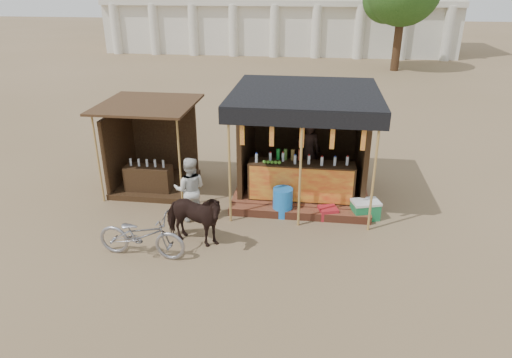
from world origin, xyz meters
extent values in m
plane|color=#846B4C|center=(0.00, 0.00, 0.00)|extent=(120.00, 120.00, 0.00)
cube|color=brown|center=(1.00, 3.50, 0.11)|extent=(3.40, 2.80, 0.22)
cube|color=brown|center=(1.00, 1.95, 0.10)|extent=(3.40, 0.35, 0.20)
cube|color=#3C2A16|center=(1.00, 2.55, 0.69)|extent=(2.60, 0.55, 0.95)
cube|color=red|center=(1.00, 2.27, 0.69)|extent=(2.50, 0.02, 0.88)
cube|color=#3C2A16|center=(1.00, 4.75, 1.47)|extent=(3.00, 0.12, 2.50)
cube|color=#3C2A16|center=(-0.50, 3.50, 1.47)|extent=(0.12, 2.50, 2.50)
cube|color=#3C2A16|center=(2.50, 3.50, 1.47)|extent=(0.12, 2.50, 2.50)
cube|color=black|center=(1.00, 3.30, 2.75)|extent=(3.60, 3.60, 0.06)
cube|color=black|center=(1.00, 1.52, 2.57)|extent=(3.60, 0.06, 0.36)
cylinder|color=tan|center=(-0.60, 1.55, 1.38)|extent=(0.06, 0.06, 2.75)
cylinder|color=tan|center=(1.00, 1.55, 1.38)|extent=(0.06, 0.06, 2.75)
cylinder|color=tan|center=(2.60, 1.55, 1.38)|extent=(0.06, 0.06, 2.75)
cube|color=red|center=(-0.30, 1.55, 2.20)|extent=(0.10, 0.02, 0.55)
cube|color=red|center=(0.35, 1.55, 2.20)|extent=(0.10, 0.02, 0.55)
cube|color=red|center=(1.00, 1.55, 2.20)|extent=(0.10, 0.02, 0.55)
cube|color=red|center=(1.65, 1.55, 2.20)|extent=(0.10, 0.02, 0.55)
cube|color=red|center=(2.30, 1.55, 2.20)|extent=(0.10, 0.02, 0.55)
imported|color=black|center=(1.12, 3.60, 1.08)|extent=(0.68, 0.49, 1.72)
cube|color=#3C2A16|center=(-3.00, 3.20, 0.07)|extent=(2.00, 2.00, 0.15)
cube|color=#3C2A16|center=(-3.00, 4.15, 1.05)|extent=(1.90, 0.10, 2.10)
cube|color=#3C2A16|center=(-3.95, 3.20, 1.05)|extent=(0.10, 1.90, 2.10)
cube|color=#472D19|center=(-3.00, 3.10, 2.35)|extent=(2.40, 2.40, 0.06)
cylinder|color=tan|center=(-4.05, 2.15, 1.18)|extent=(0.05, 0.05, 2.35)
cylinder|color=tan|center=(-1.95, 2.15, 1.18)|extent=(0.05, 0.05, 2.35)
cube|color=#3C2A16|center=(-3.00, 2.70, 0.40)|extent=(1.20, 0.50, 0.80)
imported|color=black|center=(-1.19, 0.43, 0.62)|extent=(1.59, 1.01, 1.24)
imported|color=gray|center=(-2.13, -0.15, 0.49)|extent=(1.89, 0.76, 0.98)
imported|color=silver|center=(-1.54, 1.50, 0.79)|extent=(0.84, 0.70, 1.57)
cylinder|color=blue|center=(0.60, 2.00, 0.35)|extent=(0.59, 0.59, 0.71)
cube|color=#AF1D28|center=(1.69, 2.00, 0.14)|extent=(0.52, 0.49, 0.27)
cube|color=#1C7F47|center=(2.57, 2.10, 0.20)|extent=(0.72, 0.58, 0.40)
cube|color=white|center=(2.57, 2.10, 0.43)|extent=(0.74, 0.61, 0.06)
cube|color=silver|center=(-2.00, 26.40, 3.70)|extent=(26.00, 0.50, 0.40)
cylinder|color=silver|center=(-14.00, 26.40, 1.80)|extent=(0.70, 0.70, 3.60)
cylinder|color=silver|center=(-11.00, 26.40, 1.80)|extent=(0.70, 0.70, 3.60)
cylinder|color=silver|center=(-8.00, 26.40, 1.80)|extent=(0.70, 0.70, 3.60)
cylinder|color=silver|center=(-5.00, 26.40, 1.80)|extent=(0.70, 0.70, 3.60)
cylinder|color=silver|center=(-2.00, 26.40, 1.80)|extent=(0.70, 0.70, 3.60)
cylinder|color=silver|center=(1.00, 26.40, 1.80)|extent=(0.70, 0.70, 3.60)
cylinder|color=silver|center=(4.00, 26.40, 1.80)|extent=(0.70, 0.70, 3.60)
cylinder|color=silver|center=(7.00, 26.40, 1.80)|extent=(0.70, 0.70, 3.60)
cylinder|color=silver|center=(10.00, 26.40, 1.80)|extent=(0.70, 0.70, 3.60)
cylinder|color=#382314|center=(6.00, 22.00, 2.00)|extent=(0.50, 0.50, 4.00)
camera|label=1|loc=(1.27, -7.82, 5.29)|focal=32.00mm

